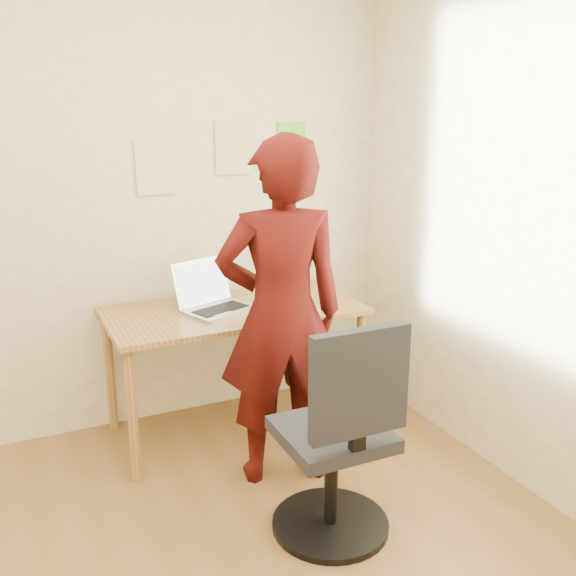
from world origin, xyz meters
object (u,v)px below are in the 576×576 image
desk (234,323)px  office_chair (339,448)px  phone (279,313)px  laptop (214,300)px  person (281,315)px

desk → office_chair: 1.13m
phone → office_chair: size_ratio=0.12×
laptop → person: person is taller
office_chair → person: bearing=91.8°
laptop → office_chair: bearing=-102.6°
laptop → office_chair: (0.16, -1.13, -0.36)m
laptop → person: (0.15, -0.57, 0.06)m
desk → person: bearing=-85.7°
laptop → office_chair: 1.20m
laptop → person: 0.60m
person → phone: bearing=-100.3°
phone → office_chair: (-0.13, -0.90, -0.31)m
laptop → office_chair: size_ratio=0.45×
person → desk: bearing=-73.1°
office_chair → person: (-0.01, 0.56, 0.43)m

